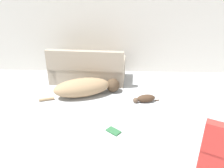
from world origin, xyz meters
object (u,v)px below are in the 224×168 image
Objects in this scene: cat at (145,99)px; book_green at (113,131)px; couch at (88,70)px; dog at (86,87)px.

cat reaches higher than book_green.
cat is at bearing 58.93° from book_green.
couch is 6.89× the size of book_green.
cat is at bearing -30.29° from dog.
couch is at bearing 108.54° from book_green.
couch is 2.20m from book_green.
dog is 6.44× the size of book_green.
dog is 3.06× the size of cat.
couch reaches higher than cat.
couch is at bearing 74.47° from dog.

